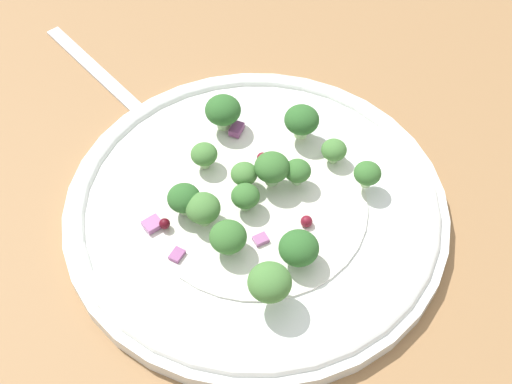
# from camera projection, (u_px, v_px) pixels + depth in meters

# --- Properties ---
(ground_plane) EXTENTS (1.80, 1.80, 0.02)m
(ground_plane) POSITION_uv_depth(u_px,v_px,m) (234.00, 221.00, 0.55)
(ground_plane) COLOR olive
(plate) EXTENTS (0.29, 0.29, 0.02)m
(plate) POSITION_uv_depth(u_px,v_px,m) (256.00, 207.00, 0.53)
(plate) COLOR white
(plate) RESTS_ON ground_plane
(dressing_pool) EXTENTS (0.17, 0.17, 0.00)m
(dressing_pool) POSITION_uv_depth(u_px,v_px,m) (256.00, 204.00, 0.53)
(dressing_pool) COLOR white
(dressing_pool) RESTS_ON plate
(broccoli_floret_0) EXTENTS (0.03, 0.03, 0.03)m
(broccoli_floret_0) POSITION_uv_depth(u_px,v_px,m) (228.00, 237.00, 0.49)
(broccoli_floret_0) COLOR #8EB77A
(broccoli_floret_0) RESTS_ON plate
(broccoli_floret_1) EXTENTS (0.03, 0.03, 0.03)m
(broccoli_floret_1) POSITION_uv_depth(u_px,v_px,m) (302.00, 120.00, 0.55)
(broccoli_floret_1) COLOR #ADD18E
(broccoli_floret_1) RESTS_ON plate
(broccoli_floret_2) EXTENTS (0.03, 0.03, 0.03)m
(broccoli_floret_2) POSITION_uv_depth(u_px,v_px,m) (299.00, 249.00, 0.49)
(broccoli_floret_2) COLOR #8EB77A
(broccoli_floret_2) RESTS_ON plate
(broccoli_floret_3) EXTENTS (0.03, 0.03, 0.03)m
(broccoli_floret_3) POSITION_uv_depth(u_px,v_px,m) (270.00, 283.00, 0.46)
(broccoli_floret_3) COLOR #ADD18E
(broccoli_floret_3) RESTS_ON plate
(broccoli_floret_4) EXTENTS (0.02, 0.02, 0.02)m
(broccoli_floret_4) POSITION_uv_depth(u_px,v_px,m) (250.00, 177.00, 0.53)
(broccoli_floret_4) COLOR #8EB77A
(broccoli_floret_4) RESTS_ON plate
(broccoli_floret_5) EXTENTS (0.02, 0.02, 0.02)m
(broccoli_floret_5) POSITION_uv_depth(u_px,v_px,m) (184.00, 199.00, 0.51)
(broccoli_floret_5) COLOR #ADD18E
(broccoli_floret_5) RESTS_ON plate
(broccoli_floret_6) EXTENTS (0.02, 0.02, 0.02)m
(broccoli_floret_6) POSITION_uv_depth(u_px,v_px,m) (334.00, 150.00, 0.55)
(broccoli_floret_6) COLOR #ADD18E
(broccoli_floret_6) RESTS_ON plate
(broccoli_floret_7) EXTENTS (0.03, 0.03, 0.03)m
(broccoli_floret_7) POSITION_uv_depth(u_px,v_px,m) (272.00, 168.00, 0.52)
(broccoli_floret_7) COLOR #8EB77A
(broccoli_floret_7) RESTS_ON plate
(broccoli_floret_8) EXTENTS (0.02, 0.02, 0.02)m
(broccoli_floret_8) POSITION_uv_depth(u_px,v_px,m) (245.00, 197.00, 0.51)
(broccoli_floret_8) COLOR #8EB77A
(broccoli_floret_8) RESTS_ON plate
(broccoli_floret_9) EXTENTS (0.02, 0.02, 0.02)m
(broccoli_floret_9) POSITION_uv_depth(u_px,v_px,m) (297.00, 171.00, 0.53)
(broccoli_floret_9) COLOR #8EB77A
(broccoli_floret_9) RESTS_ON plate
(broccoli_floret_10) EXTENTS (0.03, 0.03, 0.03)m
(broccoli_floret_10) POSITION_uv_depth(u_px,v_px,m) (223.00, 111.00, 0.56)
(broccoli_floret_10) COLOR #9EC684
(broccoli_floret_10) RESTS_ON plate
(broccoli_floret_11) EXTENTS (0.03, 0.03, 0.03)m
(broccoli_floret_11) POSITION_uv_depth(u_px,v_px,m) (203.00, 209.00, 0.51)
(broccoli_floret_11) COLOR #ADD18E
(broccoli_floret_11) RESTS_ON plate
(broccoli_floret_12) EXTENTS (0.02, 0.02, 0.02)m
(broccoli_floret_12) POSITION_uv_depth(u_px,v_px,m) (204.00, 155.00, 0.54)
(broccoli_floret_12) COLOR #ADD18E
(broccoli_floret_12) RESTS_ON plate
(broccoli_floret_13) EXTENTS (0.02, 0.02, 0.02)m
(broccoli_floret_13) POSITION_uv_depth(u_px,v_px,m) (367.00, 174.00, 0.53)
(broccoli_floret_13) COLOR #ADD18E
(broccoli_floret_13) RESTS_ON plate
(cranberry_0) EXTENTS (0.01, 0.01, 0.01)m
(cranberry_0) POSITION_uv_depth(u_px,v_px,m) (267.00, 160.00, 0.55)
(cranberry_0) COLOR maroon
(cranberry_0) RESTS_ON plate
(cranberry_1) EXTENTS (0.01, 0.01, 0.01)m
(cranberry_1) POSITION_uv_depth(u_px,v_px,m) (165.00, 224.00, 0.51)
(cranberry_1) COLOR #4C0A14
(cranberry_1) RESTS_ON plate
(cranberry_2) EXTENTS (0.01, 0.01, 0.01)m
(cranberry_2) POSITION_uv_depth(u_px,v_px,m) (306.00, 221.00, 0.51)
(cranberry_2) COLOR maroon
(cranberry_2) RESTS_ON plate
(cranberry_3) EXTENTS (0.01, 0.01, 0.01)m
(cranberry_3) POSITION_uv_depth(u_px,v_px,m) (304.00, 243.00, 0.50)
(cranberry_3) COLOR maroon
(cranberry_3) RESTS_ON plate
(onion_bit_0) EXTENTS (0.01, 0.01, 0.01)m
(onion_bit_0) POSITION_uv_depth(u_px,v_px,m) (237.00, 129.00, 0.57)
(onion_bit_0) COLOR #843D75
(onion_bit_0) RESTS_ON plate
(onion_bit_1) EXTENTS (0.02, 0.02, 0.00)m
(onion_bit_1) POSITION_uv_depth(u_px,v_px,m) (153.00, 224.00, 0.51)
(onion_bit_1) COLOR #A35B93
(onion_bit_1) RESTS_ON plate
(onion_bit_2) EXTENTS (0.01, 0.01, 0.00)m
(onion_bit_2) POSITION_uv_depth(u_px,v_px,m) (261.00, 240.00, 0.51)
(onion_bit_2) COLOR #A35B93
(onion_bit_2) RESTS_ON plate
(onion_bit_3) EXTENTS (0.01, 0.01, 0.00)m
(onion_bit_3) POSITION_uv_depth(u_px,v_px,m) (177.00, 255.00, 0.50)
(onion_bit_3) COLOR #934C84
(onion_bit_3) RESTS_ON plate
(fork) EXTENTS (0.08, 0.18, 0.01)m
(fork) POSITION_uv_depth(u_px,v_px,m) (115.00, 87.00, 0.62)
(fork) COLOR silver
(fork) RESTS_ON ground_plane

